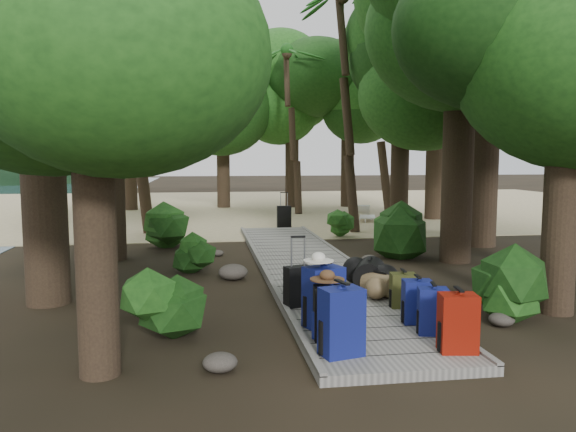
{
  "coord_description": "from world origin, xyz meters",
  "views": [
    {
      "loc": [
        -2.13,
        -10.34,
        2.32
      ],
      "look_at": [
        -0.25,
        2.12,
        1.0
      ],
      "focal_mm": 35.0,
      "sensor_mm": 36.0,
      "label": 1
    }
  ],
  "objects": [
    {
      "name": "ground",
      "position": [
        0.0,
        0.0,
        0.0
      ],
      "size": [
        120.0,
        120.0,
        0.0
      ],
      "primitive_type": "plane",
      "color": "black",
      "rests_on": "ground"
    },
    {
      "name": "sand_beach",
      "position": [
        0.0,
        16.0,
        0.01
      ],
      "size": [
        40.0,
        22.0,
        0.02
      ],
      "primitive_type": "cube",
      "color": "#CBB589",
      "rests_on": "ground"
    },
    {
      "name": "boardwalk",
      "position": [
        0.0,
        1.0,
        0.06
      ],
      "size": [
        2.0,
        12.0,
        0.12
      ],
      "primitive_type": "cube",
      "color": "gray",
      "rests_on": "ground"
    },
    {
      "name": "backpack_left_a",
      "position": [
        -0.63,
        -4.42,
        0.54
      ],
      "size": [
        0.52,
        0.42,
        0.85
      ],
      "primitive_type": null,
      "rotation": [
        0.0,
        0.0,
        0.25
      ],
      "color": "navy",
      "rests_on": "boardwalk"
    },
    {
      "name": "backpack_left_b",
      "position": [
        -0.63,
        -3.86,
        0.48
      ],
      "size": [
        0.42,
        0.32,
        0.73
      ],
      "primitive_type": null,
      "rotation": [
        0.0,
        0.0,
        -0.11
      ],
      "color": "black",
      "rests_on": "boardwalk"
    },
    {
      "name": "backpack_left_c",
      "position": [
        -0.61,
        -3.36,
        0.56
      ],
      "size": [
        0.56,
        0.48,
        0.88
      ],
      "primitive_type": null,
      "rotation": [
        0.0,
        0.0,
        0.36
      ],
      "color": "navy",
      "rests_on": "boardwalk"
    },
    {
      "name": "backpack_left_d",
      "position": [
        -0.72,
        -2.01,
        0.38
      ],
      "size": [
        0.4,
        0.34,
        0.52
      ],
      "primitive_type": null,
      "rotation": [
        0.0,
        0.0,
        -0.33
      ],
      "color": "navy",
      "rests_on": "boardwalk"
    },
    {
      "name": "backpack_right_a",
      "position": [
        0.7,
        -4.5,
        0.49
      ],
      "size": [
        0.45,
        0.35,
        0.74
      ],
      "primitive_type": null,
      "rotation": [
        0.0,
        0.0,
        -0.15
      ],
      "color": "#960600",
      "rests_on": "boardwalk"
    },
    {
      "name": "backpack_right_b",
      "position": [
        0.68,
        -3.85,
        0.45
      ],
      "size": [
        0.41,
        0.33,
        0.65
      ],
      "primitive_type": null,
      "rotation": [
        0.0,
        0.0,
        -0.24
      ],
      "color": "navy",
      "rests_on": "boardwalk"
    },
    {
      "name": "backpack_right_c",
      "position": [
        0.66,
        -3.38,
        0.44
      ],
      "size": [
        0.41,
        0.32,
        0.64
      ],
      "primitive_type": null,
      "rotation": [
        0.0,
        0.0,
        -0.14
      ],
      "color": "navy",
      "rests_on": "boardwalk"
    },
    {
      "name": "backpack_right_d",
      "position": [
        0.76,
        -2.58,
        0.4
      ],
      "size": [
        0.4,
        0.31,
        0.56
      ],
      "primitive_type": null,
      "rotation": [
        0.0,
        0.0,
        -0.14
      ],
      "color": "#363917",
      "rests_on": "boardwalk"
    },
    {
      "name": "duffel_right_khaki",
      "position": [
        0.63,
        -1.87,
        0.3
      ],
      "size": [
        0.58,
        0.65,
        0.36
      ],
      "primitive_type": null,
      "rotation": [
        0.0,
        0.0,
        0.52
      ],
      "color": "brown",
      "rests_on": "boardwalk"
    },
    {
      "name": "duffel_right_black",
      "position": [
        0.62,
        -1.38,
        0.37
      ],
      "size": [
        0.75,
        0.91,
        0.49
      ],
      "primitive_type": null,
      "rotation": [
        0.0,
        0.0,
        -0.38
      ],
      "color": "black",
      "rests_on": "boardwalk"
    },
    {
      "name": "suitcase_on_boardwalk",
      "position": [
        -0.77,
        -2.31,
        0.42
      ],
      "size": [
        0.44,
        0.32,
        0.6
      ],
      "primitive_type": null,
      "rotation": [
        0.0,
        0.0,
        0.32
      ],
      "color": "black",
      "rests_on": "boardwalk"
    },
    {
      "name": "lone_suitcase_on_sand",
      "position": [
        0.48,
        7.76,
        0.38
      ],
      "size": [
        0.46,
        0.27,
        0.72
      ],
      "primitive_type": null,
      "rotation": [
        0.0,
        0.0,
        -0.03
      ],
      "color": "black",
      "rests_on": "sand_beach"
    },
    {
      "name": "hat_brown",
      "position": [
        -0.66,
        -3.82,
        0.91
      ],
      "size": [
        0.42,
        0.42,
        0.13
      ],
      "primitive_type": null,
      "color": "#51351E",
      "rests_on": "backpack_left_b"
    },
    {
      "name": "hat_white",
      "position": [
        -0.69,
        -3.41,
        1.07
      ],
      "size": [
        0.39,
        0.39,
        0.13
      ],
      "primitive_type": null,
      "color": "silver",
      "rests_on": "backpack_left_c"
    },
    {
      "name": "kayak",
      "position": [
        -3.51,
        10.13,
        0.19
      ],
      "size": [
        1.96,
        3.37,
        0.33
      ],
      "primitive_type": "ellipsoid",
      "rotation": [
        0.0,
        0.0,
        -0.39
      ],
      "color": "red",
      "rests_on": "sand_beach"
    },
    {
      "name": "sun_lounger",
      "position": [
        3.72,
        9.15,
        0.29
      ],
      "size": [
        0.98,
        1.77,
        0.55
      ],
      "primitive_type": null,
      "rotation": [
        0.0,
        0.0,
        -0.27
      ],
      "color": "silver",
      "rests_on": "sand_beach"
    },
    {
      "name": "tree_right_a",
      "position": [
        3.07,
        -2.82,
        3.54
      ],
      "size": [
        4.25,
        4.25,
        7.08
      ],
      "primitive_type": null,
      "color": "black",
      "rests_on": "ground"
    },
    {
      "name": "tree_right_c",
      "position": [
        3.4,
        1.31,
        4.81
      ],
      "size": [
        5.56,
        5.56,
        9.63
      ],
      "primitive_type": null,
      "color": "black",
      "rests_on": "ground"
    },
    {
      "name": "tree_right_d",
      "position": [
        5.05,
        3.36,
        5.82
      ],
      "size": [
        6.35,
        6.35,
        11.65
      ],
      "primitive_type": null,
      "color": "black",
      "rests_on": "ground"
    },
    {
      "name": "tree_right_e",
      "position": [
        3.95,
        6.5,
        4.03
      ],
      "size": [
        4.48,
        4.48,
        8.06
      ],
      "primitive_type": null,
      "color": "black",
      "rests_on": "ground"
    },
    {
      "name": "tree_right_f",
      "position": [
        6.42,
        9.58,
        4.8
      ],
      "size": [
        5.37,
        5.37,
        9.59
      ],
      "primitive_type": null,
      "color": "black",
      "rests_on": "ground"
    },
    {
      "name": "tree_left_a",
      "position": [
        -3.25,
        -4.3,
        3.1
      ],
      "size": [
        3.72,
        3.72,
        6.2
      ],
      "primitive_type": null,
      "color": "black",
      "rests_on": "ground"
    },
    {
      "name": "tree_left_c",
      "position": [
        -4.19,
        2.74,
        4.38
      ],
      "size": [
        5.04,
        5.04,
        8.77
      ],
      "primitive_type": null,
      "color": "black",
      "rests_on": "ground"
    },
    {
      "name": "tree_back_a",
      "position": [
        -1.2,
        15.63,
        4.22
      ],
      "size": [
        4.88,
        4.88,
        8.44
      ],
      "primitive_type": null,
      "color": "black",
      "rests_on": "ground"
    },
    {
      "name": "tree_back_b",
      "position": [
        1.94,
        15.36,
        4.43
      ],
      "size": [
        4.96,
        4.96,
        8.86
      ],
      "primitive_type": null,
      "color": "black",
      "rests_on": "ground"
    },
    {
      "name": "tree_back_c",
      "position": [
        4.55,
        15.25,
        4.35
      ],
      "size": [
        4.83,
        4.83,
        8.69
      ],
      "primitive_type": null,
      "color": "black",
      "rests_on": "ground"
    },
    {
      "name": "tree_back_d",
      "position": [
        -5.29,
        15.03,
        4.02
      ],
      "size": [
        4.82,
        4.82,
        8.04
      ],
      "primitive_type": null,
      "color": "black",
      "rests_on": "ground"
    },
    {
      "name": "palm_right_a",
      "position": [
        2.63,
        6.65,
        3.56
      ],
      "size": [
        4.17,
        4.17,
        7.11
      ],
      "primitive_type": null,
      "color": "#133F11",
      "rests_on": "ground"
    },
    {
      "name": "palm_right_b",
      "position": [
        5.02,
        10.89,
        4.4
      ],
      "size": [
        4.56,
        4.56,
        8.81
      ],
      "primitive_type": null,
      "color": "#133F11",
      "rests_on": "ground"
    },
    {
      "name": "palm_right_c",
      "position": [
        1.93,
        12.35,
        3.25
      ],
      "size": [
        4.08,
        4.08,
        6.5
      ],
      "primitive_type": null,
      "color": "#133F11",
      "rests_on": "ground"
    },
    {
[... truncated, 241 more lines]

